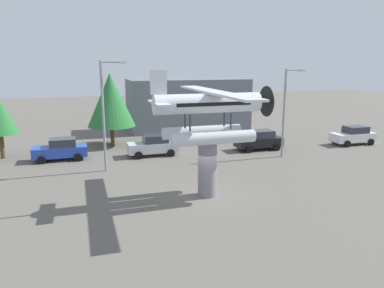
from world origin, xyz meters
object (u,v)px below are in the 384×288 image
(car_near_blue, at_px, (61,149))
(storefront_building, at_px, (188,104))
(display_pedestal, at_px, (207,168))
(car_distant_white, at_px, (353,135))
(tree_east, at_px, (111,100))
(floatplane_monument, at_px, (210,112))
(streetlight_primary, at_px, (106,108))
(car_mid_silver, at_px, (153,145))
(car_far_black, at_px, (259,140))
(streetlight_secondary, at_px, (287,106))

(car_near_blue, relative_size, storefront_building, 0.30)
(display_pedestal, height_order, storefront_building, storefront_building)
(storefront_building, bearing_deg, car_near_blue, -142.17)
(car_distant_white, bearing_deg, tree_east, -16.47)
(floatplane_monument, height_order, streetlight_primary, streetlight_primary)
(car_near_blue, height_order, streetlight_primary, streetlight_primary)
(display_pedestal, xyz_separation_m, car_near_blue, (-8.52, 11.18, -0.77))
(car_mid_silver, bearing_deg, car_near_blue, -6.04)
(car_mid_silver, height_order, tree_east, tree_east)
(car_far_black, xyz_separation_m, storefront_building, (-3.00, 12.35, 2.04))
(car_near_blue, height_order, streetlight_secondary, streetlight_secondary)
(car_far_black, xyz_separation_m, car_distant_white, (9.68, -0.70, 0.00))
(floatplane_monument, relative_size, car_mid_silver, 2.48)
(car_distant_white, xyz_separation_m, streetlight_primary, (-23.21, -2.01, 3.67))
(floatplane_monument, xyz_separation_m, streetlight_secondary, (9.14, 6.81, -0.75))
(streetlight_primary, bearing_deg, streetlight_secondary, -0.51)
(streetlight_secondary, bearing_deg, car_mid_silver, 160.94)
(display_pedestal, bearing_deg, streetlight_primary, 126.43)
(floatplane_monument, xyz_separation_m, storefront_building, (5.28, 22.00, -2.06))
(streetlight_primary, bearing_deg, tree_east, 82.76)
(car_near_blue, height_order, car_mid_silver, same)
(car_near_blue, relative_size, tree_east, 0.62)
(tree_east, bearing_deg, streetlight_secondary, -33.12)
(car_far_black, height_order, streetlight_primary, streetlight_primary)
(car_far_black, relative_size, streetlight_primary, 0.54)
(display_pedestal, xyz_separation_m, streetlight_primary, (-5.12, 6.94, 2.90))
(floatplane_monument, height_order, car_distant_white, floatplane_monument)
(storefront_building, relative_size, tree_east, 2.04)
(display_pedestal, distance_m, storefront_building, 22.69)
(display_pedestal, xyz_separation_m, tree_east, (-4.03, 15.48, 2.64))
(streetlight_primary, bearing_deg, floatplane_monument, -52.88)
(floatplane_monument, relative_size, streetlight_primary, 1.33)
(car_distant_white, relative_size, streetlight_primary, 0.54)
(floatplane_monument, xyz_separation_m, car_distant_white, (17.96, 8.94, -4.10))
(car_near_blue, xyz_separation_m, tree_east, (4.49, 4.31, 3.41))
(streetlight_primary, bearing_deg, display_pedestal, -53.57)
(car_near_blue, bearing_deg, display_pedestal, 127.33)
(streetlight_primary, xyz_separation_m, streetlight_secondary, (14.39, -0.13, -0.32))
(car_near_blue, bearing_deg, car_far_black, 174.83)
(display_pedestal, relative_size, car_mid_silver, 0.79)
(car_far_black, distance_m, car_distant_white, 9.71)
(streetlight_primary, bearing_deg, car_near_blue, 128.74)
(storefront_building, bearing_deg, streetlight_secondary, -75.76)
(car_far_black, xyz_separation_m, tree_east, (-12.45, 5.84, 3.41))
(car_distant_white, bearing_deg, car_near_blue, -4.80)
(storefront_building, bearing_deg, car_distant_white, -45.84)
(display_pedestal, bearing_deg, floatplane_monument, -0.26)
(display_pedestal, height_order, car_near_blue, display_pedestal)
(floatplane_monument, xyz_separation_m, streetlight_primary, (-5.25, 6.94, -0.43))
(car_near_blue, bearing_deg, floatplane_monument, 127.75)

